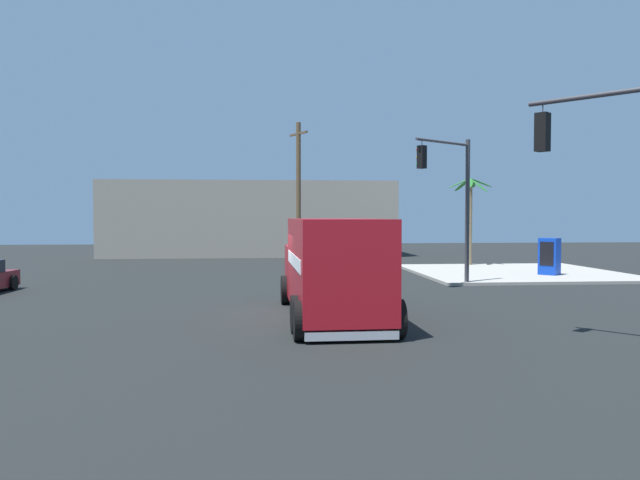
{
  "coord_description": "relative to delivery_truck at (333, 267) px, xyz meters",
  "views": [
    {
      "loc": [
        -1.18,
        -19.62,
        3.08
      ],
      "look_at": [
        0.57,
        -0.72,
        2.35
      ],
      "focal_mm": 34.72,
      "sensor_mm": 36.0,
      "label": 1
    }
  ],
  "objects": [
    {
      "name": "ground_plane",
      "position": [
        -0.89,
        1.33,
        -1.56
      ],
      "size": [
        100.0,
        100.0,
        0.0
      ],
      "primitive_type": "plane",
      "color": "black"
    },
    {
      "name": "sidewalk_corner_far",
      "position": [
        11.34,
        13.57,
        -1.49
      ],
      "size": [
        10.61,
        10.61,
        0.14
      ],
      "primitive_type": "cube",
      "color": "#9E998E",
      "rests_on": "ground"
    },
    {
      "name": "delivery_truck",
      "position": [
        0.0,
        0.0,
        0.0
      ],
      "size": [
        2.9,
        8.05,
        3.01
      ],
      "color": "#AD141E",
      "rests_on": "ground"
    },
    {
      "name": "traffic_light_secondary",
      "position": [
        6.21,
        8.13,
        2.71
      ],
      "size": [
        3.0,
        2.19,
        6.37
      ],
      "color": "#38383D",
      "rests_on": "sidewalk_corner_far"
    },
    {
      "name": "vending_machine_red",
      "position": [
        12.3,
        11.55,
        -0.49
      ],
      "size": [
        1.16,
        1.17,
        1.85
      ],
      "color": "#0F38B2",
      "rests_on": "sidewalk_corner_far"
    },
    {
      "name": "palm_tree_far",
      "position": [
        10.48,
        18.26,
        2.14
      ],
      "size": [
        2.73,
        2.62,
        5.28
      ],
      "color": "#7A6647",
      "rests_on": "sidewalk_corner_far"
    },
    {
      "name": "utility_pole",
      "position": [
        0.17,
        20.64,
        3.07
      ],
      "size": [
        1.03,
        2.05,
        8.97
      ],
      "color": "brown",
      "rests_on": "ground"
    },
    {
      "name": "building_backdrop",
      "position": [
        -3.06,
        30.37,
        1.32
      ],
      "size": [
        22.28,
        6.0,
        5.75
      ],
      "primitive_type": "cube",
      "color": "gray",
      "rests_on": "ground"
    }
  ]
}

